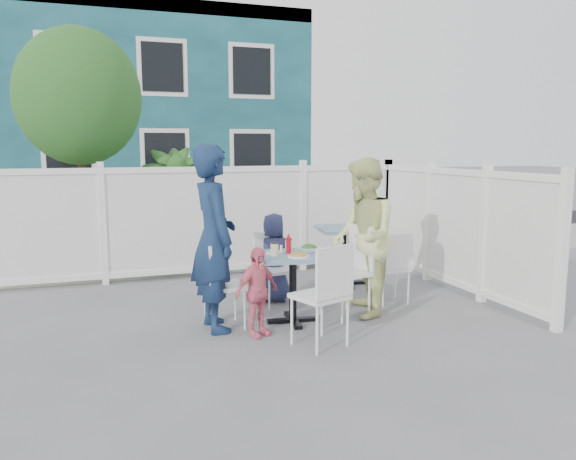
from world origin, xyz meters
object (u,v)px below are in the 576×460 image
object	(u,v)px
utility_cabinet	(42,227)
chair_back	(272,262)
boy	(274,257)
toddler	(257,292)
chair_near	(326,288)
man	(214,238)
chair_right	(351,264)
chair_left	(217,279)
woman	(363,238)
spare_table	(346,240)
main_table	(293,269)

from	to	relation	value
utility_cabinet	chair_back	world-z (taller)	utility_cabinet
boy	toddler	xyz separation A→B (m)	(-0.55, -1.19, -0.09)
chair_near	man	bearing A→B (deg)	114.43
chair_back	man	world-z (taller)	man
utility_cabinet	chair_back	size ratio (longest dim) A/B	1.43
chair_right	chair_left	bearing A→B (deg)	75.45
utility_cabinet	woman	size ratio (longest dim) A/B	0.70
spare_table	chair_back	size ratio (longest dim) A/B	0.99
chair_left	woman	distance (m)	1.68
man	spare_table	bearing A→B (deg)	-62.93
chair_left	chair_right	bearing A→B (deg)	86.37
spare_table	utility_cabinet	bearing A→B (deg)	146.43
chair_right	toddler	xyz separation A→B (m)	(-1.19, -0.35, -0.14)
woman	toddler	xyz separation A→B (m)	(-1.31, -0.32, -0.43)
man	boy	xyz separation A→B (m)	(0.90, 0.82, -0.41)
woman	boy	xyz separation A→B (m)	(-0.77, 0.87, -0.34)
chair_right	main_table	bearing A→B (deg)	79.80
spare_table	toddler	bearing A→B (deg)	-136.13
main_table	woman	bearing A→B (deg)	0.41
man	main_table	bearing A→B (deg)	-98.70
utility_cabinet	boy	xyz separation A→B (m)	(2.86, -3.15, -0.07)
chair_back	woman	distance (m)	1.18
spare_table	chair_right	xyz separation A→B (m)	(-0.53, -1.31, -0.03)
chair_right	chair_back	xyz separation A→B (m)	(-0.70, 0.73, -0.09)
chair_left	man	bearing A→B (deg)	-63.96
chair_left	toddler	world-z (taller)	same
man	boy	size ratio (longest dim) A/B	1.76
chair_right	chair_near	xyz separation A→B (m)	(-0.67, -0.88, -0.01)
spare_table	boy	size ratio (longest dim) A/B	0.79
chair_left	chair_back	world-z (taller)	chair_left
main_table	boy	size ratio (longest dim) A/B	0.72
toddler	boy	bearing A→B (deg)	39.25
spare_table	chair_right	bearing A→B (deg)	-112.09
utility_cabinet	chair_near	world-z (taller)	utility_cabinet
utility_cabinet	woman	distance (m)	5.42
chair_right	spare_table	bearing A→B (deg)	-35.39
main_table	chair_near	world-z (taller)	chair_near
man	boy	bearing A→B (deg)	-52.43
main_table	chair_right	distance (m)	0.71
chair_right	toddler	size ratio (longest dim) A/B	1.12
boy	chair_near	bearing A→B (deg)	110.85
utility_cabinet	spare_table	size ratio (longest dim) A/B	1.44
utility_cabinet	toddler	size ratio (longest dim) A/B	1.37
chair_back	toddler	size ratio (longest dim) A/B	0.96
spare_table	chair_back	xyz separation A→B (m)	(-1.23, -0.58, -0.11)
utility_cabinet	chair_left	bearing A→B (deg)	-64.84
spare_table	chair_left	xyz separation A→B (m)	(-2.05, -1.28, -0.09)
chair_right	boy	xyz separation A→B (m)	(-0.65, 0.84, -0.05)
man	boy	world-z (taller)	man
chair_near	boy	size ratio (longest dim) A/B	0.91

